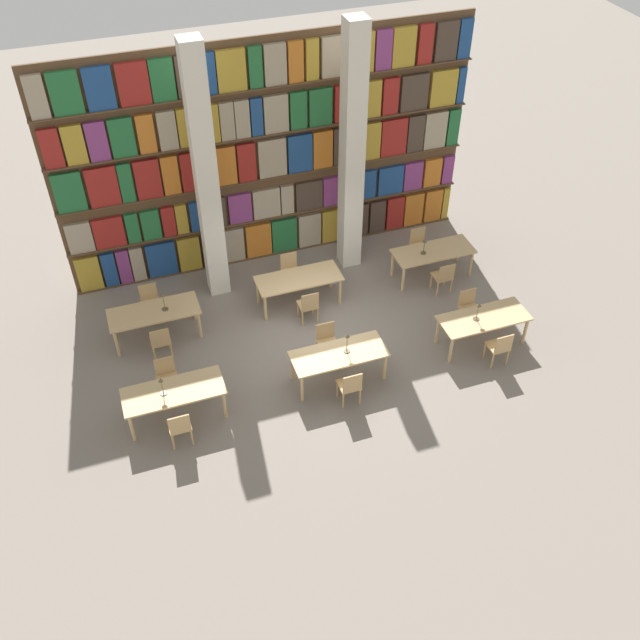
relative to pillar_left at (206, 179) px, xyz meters
The scene contains 27 objects.
ground_plane 4.24m from the pillar_left, 56.08° to the right, with size 40.00×40.00×0.00m, color gray.
bookshelf_bank 1.98m from the pillar_left, 30.48° to the left, with size 9.84×0.35×5.50m.
pillar_left is the anchor object (origin of this frame).
pillar_center 3.34m from the pillar_left, ahead, with size 0.47×0.47×6.00m.
reading_table_0 4.68m from the pillar_left, 114.71° to the right, with size 1.96×0.80×0.75m.
chair_0 5.33m from the pillar_left, 111.63° to the right, with size 0.42×0.40×0.88m.
chair_1 4.28m from the pillar_left, 120.00° to the right, with size 0.42×0.40×0.88m.
desk_lamp_0 4.59m from the pillar_left, 116.95° to the right, with size 0.14×0.14×0.43m.
reading_table_1 4.74m from the pillar_left, 66.03° to the right, with size 1.96×0.80×0.75m.
chair_2 5.38m from the pillar_left, 69.52° to the right, with size 0.42×0.40×0.88m.
chair_3 4.32m from the pillar_left, 61.67° to the right, with size 0.42×0.40×0.88m.
desk_lamp_1 4.62m from the pillar_left, 63.94° to the right, with size 0.14×0.14×0.48m.
reading_table_2 6.68m from the pillar_left, 36.95° to the right, with size 1.96×0.80×0.75m.
chair_4 7.17m from the pillar_left, 41.45° to the right, with size 0.42×0.40×0.88m.
chair_5 6.41m from the pillar_left, 31.43° to the right, with size 0.42×0.40×0.88m.
desk_lamp_2 6.41m from the pillar_left, 38.01° to the right, with size 0.14×0.14×0.45m.
reading_table_3 3.12m from the pillar_left, 143.70° to the right, with size 1.96×0.80×0.75m.
chair_6 3.58m from the pillar_left, 131.22° to the right, with size 0.42×0.40×0.88m.
chair_7 3.07m from the pillar_left, 162.04° to the right, with size 0.42×0.40×0.88m.
desk_lamp_3 2.71m from the pillar_left, 138.54° to the right, with size 0.14×0.14×0.46m.
reading_table_4 3.09m from the pillar_left, 34.89° to the right, with size 1.96×0.80×0.75m.
chair_8 3.54m from the pillar_left, 47.87° to the right, with size 0.42×0.40×0.88m.
chair_9 3.06m from the pillar_left, 15.80° to the right, with size 0.42×0.40×0.88m.
reading_table_5 5.68m from the pillar_left, 13.58° to the right, with size 1.96×0.80×0.75m.
chair_10 5.91m from the pillar_left, 20.81° to the right, with size 0.42×0.40×0.88m.
chair_11 5.62m from the pillar_left, ahead, with size 0.42×0.40×0.88m.
desk_lamp_4 5.30m from the pillar_left, 14.58° to the right, with size 0.14×0.14×0.40m.
Camera 1 is at (-3.75, -10.91, 10.88)m, focal length 40.00 mm.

